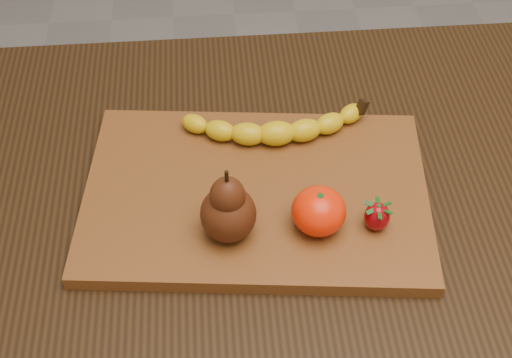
{
  "coord_description": "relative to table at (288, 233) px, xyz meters",
  "views": [
    {
      "loc": [
        -0.1,
        -0.64,
        1.48
      ],
      "look_at": [
        -0.05,
        -0.02,
        0.8
      ],
      "focal_mm": 50.0,
      "sensor_mm": 36.0,
      "label": 1
    }
  ],
  "objects": [
    {
      "name": "table",
      "position": [
        0.0,
        0.0,
        0.0
      ],
      "size": [
        1.0,
        0.7,
        0.76
      ],
      "color": "black",
      "rests_on": "ground"
    },
    {
      "name": "strawberry",
      "position": [
        0.1,
        -0.09,
        0.14
      ],
      "size": [
        0.04,
        0.04,
        0.04
      ],
      "primitive_type": null,
      "rotation": [
        0.0,
        0.0,
        0.42
      ],
      "color": "#88030A",
      "rests_on": "cutting_board"
    },
    {
      "name": "banana",
      "position": [
        -0.01,
        0.07,
        0.14
      ],
      "size": [
        0.22,
        0.06,
        0.03
      ],
      "primitive_type": null,
      "rotation": [
        0.0,
        0.0,
        0.01
      ],
      "color": "#D9B50A",
      "rests_on": "cutting_board"
    },
    {
      "name": "mandarin",
      "position": [
        0.02,
        -0.08,
        0.15
      ],
      "size": [
        0.08,
        0.08,
        0.06
      ],
      "primitive_type": "ellipsoid",
      "rotation": [
        0.0,
        0.0,
        0.22
      ],
      "color": "#F32402",
      "rests_on": "cutting_board"
    },
    {
      "name": "cutting_board",
      "position": [
        -0.05,
        -0.02,
        0.11
      ],
      "size": [
        0.48,
        0.35,
        0.02
      ],
      "primitive_type": "cube",
      "rotation": [
        0.0,
        0.0,
        -0.11
      ],
      "color": "brown",
      "rests_on": "table"
    },
    {
      "name": "pear",
      "position": [
        -0.09,
        -0.08,
        0.17
      ],
      "size": [
        0.07,
        0.07,
        0.11
      ],
      "primitive_type": null,
      "rotation": [
        0.0,
        0.0,
        0.06
      ],
      "color": "#421B0A",
      "rests_on": "cutting_board"
    }
  ]
}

